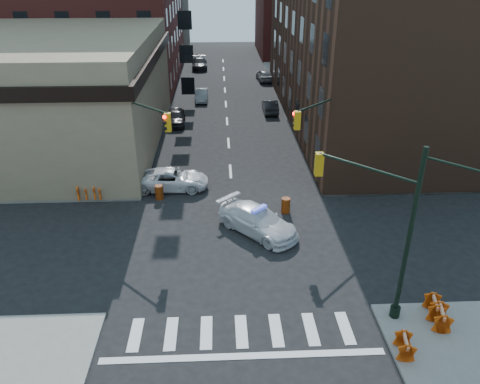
{
  "coord_description": "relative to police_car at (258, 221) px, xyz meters",
  "views": [
    {
      "loc": [
        -0.76,
        -21.99,
        14.34
      ],
      "look_at": [
        0.35,
        2.14,
        2.2
      ],
      "focal_mm": 35.0,
      "sensor_mm": 36.0,
      "label": 1
    }
  ],
  "objects": [
    {
      "name": "pickup",
      "position": [
        -5.45,
        6.03,
        -0.06
      ],
      "size": [
        5.08,
        2.4,
        1.4
      ],
      "primitive_type": "imported",
      "rotation": [
        0.0,
        0.0,
        1.56
      ],
      "color": "white",
      "rests_on": "ground"
    },
    {
      "name": "parked_car_wfar",
      "position": [
        -4.01,
        28.13,
        -0.12
      ],
      "size": [
        1.38,
        3.9,
        1.28
      ],
      "primitive_type": "imported",
      "rotation": [
        0.0,
        0.0,
        -0.01
      ],
      "color": "gray",
      "rests_on": "ground"
    },
    {
      "name": "filler_ne",
      "position": [
        12.66,
        56.72,
        5.24
      ],
      "size": [
        16.0,
        16.0,
        12.0
      ],
      "primitive_type": "cube",
      "color": "maroon",
      "rests_on": "ground"
    },
    {
      "name": "tree_ne_near",
      "position": [
        6.16,
        24.72,
        2.73
      ],
      "size": [
        3.0,
        3.0,
        4.85
      ],
      "color": "black",
      "rests_on": "sidewalk_ne"
    },
    {
      "name": "parked_car_enear",
      "position": [
        3.17,
        23.48,
        -0.1
      ],
      "size": [
        1.42,
        4.02,
        1.32
      ],
      "primitive_type": "imported",
      "rotation": [
        0.0,
        0.0,
        3.15
      ],
      "color": "black",
      "rests_on": "ground"
    },
    {
      "name": "pedestrian_c",
      "position": [
        -14.34,
        6.99,
        0.31
      ],
      "size": [
        1.14,
        0.97,
        1.83
      ],
      "primitive_type": "imported",
      "rotation": [
        0.0,
        0.0,
        0.59
      ],
      "color": "black",
      "rests_on": "sidewalk_nw"
    },
    {
      "name": "sidewalk_ne",
      "position": [
        21.66,
        31.47,
        -0.68
      ],
      "size": [
        34.0,
        54.5,
        0.15
      ],
      "primitive_type": "cube",
      "color": "gray",
      "rests_on": "ground"
    },
    {
      "name": "parked_car_wnear",
      "position": [
        -6.25,
        20.05,
        -0.04
      ],
      "size": [
        1.84,
        4.3,
        1.45
      ],
      "primitive_type": "imported",
      "rotation": [
        0.0,
        0.0,
        0.03
      ],
      "color": "black",
      "rests_on": "ground"
    },
    {
      "name": "police_car",
      "position": [
        0.0,
        0.0,
        0.0
      ],
      "size": [
        5.09,
        5.29,
        1.52
      ],
      "primitive_type": "imported",
      "rotation": [
        0.0,
        0.0,
        0.74
      ],
      "color": "silver",
      "rests_on": "ground"
    },
    {
      "name": "signal_pole_ne",
      "position": [
        4.5,
        4.07,
        3.58
      ],
      "size": [
        3.67,
        3.58,
        8.0
      ],
      "rotation": [
        0.0,
        0.0,
        -2.36
      ],
      "color": "black",
      "rests_on": "sidewalk_ne"
    },
    {
      "name": "signal_pole_nw",
      "position": [
        -7.19,
        4.06,
        3.58
      ],
      "size": [
        3.58,
        3.67,
        8.0
      ],
      "rotation": [
        0.0,
        0.0,
        -0.79
      ],
      "color": "black",
      "rests_on": "sidewalk_nw"
    },
    {
      "name": "parked_car_efar",
      "position": [
        3.89,
        37.36,
        -0.01
      ],
      "size": [
        2.09,
        4.5,
        1.49
      ],
      "primitive_type": "imported",
      "rotation": [
        0.0,
        0.0,
        3.22
      ],
      "color": "gray",
      "rests_on": "ground"
    },
    {
      "name": "commercial_row_ne",
      "position": [
        11.66,
        21.22,
        6.24
      ],
      "size": [
        14.0,
        34.0,
        14.0
      ],
      "primitive_type": "cube",
      "color": "#492C1D",
      "rests_on": "ground"
    },
    {
      "name": "sidewalk_nw",
      "position": [
        -24.34,
        31.47,
        -0.68
      ],
      "size": [
        34.0,
        54.5,
        0.15
      ],
      "primitive_type": "cube",
      "color": "gray",
      "rests_on": "ground"
    },
    {
      "name": "pedestrian_b",
      "position": [
        -12.47,
        7.21,
        0.21
      ],
      "size": [
        0.8,
        0.63,
        1.64
      ],
      "primitive_type": "imported",
      "rotation": [
        0.0,
        0.0,
        0.01
      ],
      "color": "black",
      "rests_on": "sidewalk_nw"
    },
    {
      "name": "barrel_bank",
      "position": [
        -6.16,
        4.51,
        -0.28
      ],
      "size": [
        0.63,
        0.63,
        0.96
      ],
      "primitive_type": "cylinder",
      "rotation": [
        0.0,
        0.0,
        -0.19
      ],
      "color": "#E3460A",
      "rests_on": "ground"
    },
    {
      "name": "barricade_nw_a",
      "position": [
        -10.37,
        4.42,
        -0.16
      ],
      "size": [
        1.22,
        0.65,
        0.89
      ],
      "primitive_type": null,
      "rotation": [
        0.0,
        0.0,
        -0.05
      ],
      "color": "#EE3D0B",
      "rests_on": "sidewalk_nw"
    },
    {
      "name": "barricade_se_a",
      "position": [
        7.16,
        -7.61,
        -0.18
      ],
      "size": [
        0.79,
        1.24,
        0.86
      ],
      "primitive_type": null,
      "rotation": [
        0.0,
        0.0,
        1.37
      ],
      "color": "#CA5709",
      "rests_on": "sidewalk_se"
    },
    {
      "name": "barricade_se_c",
      "position": [
        5.06,
        -9.78,
        -0.2
      ],
      "size": [
        0.73,
        1.16,
        0.81
      ],
      "primitive_type": null,
      "rotation": [
        0.0,
        0.0,
        1.39
      ],
      "color": "orange",
      "rests_on": "sidewalk_se"
    },
    {
      "name": "signal_pole_se",
      "position": [
        4.7,
        -6.8,
        3.86
      ],
      "size": [
        5.4,
        5.27,
        8.0
      ],
      "rotation": [
        0.0,
        0.0,
        2.36
      ],
      "color": "black",
      "rests_on": "sidewalk_se"
    },
    {
      "name": "bank_building",
      "position": [
        -18.34,
        15.22,
        3.74
      ],
      "size": [
        22.0,
        22.0,
        9.0
      ],
      "primitive_type": "cube",
      "color": "#907A5E",
      "rests_on": "ground"
    },
    {
      "name": "pedestrian_a",
      "position": [
        -7.84,
        7.5,
        0.18
      ],
      "size": [
        0.68,
        0.65,
        1.57
      ],
      "primitive_type": "imported",
      "rotation": [
        0.0,
        0.0,
        -0.67
      ],
      "color": "black",
      "rests_on": "sidewalk_nw"
    },
    {
      "name": "filler_nw",
      "position": [
        -17.34,
        60.72,
        7.24
      ],
      "size": [
        20.0,
        18.0,
        16.0
      ],
      "primitive_type": "cube",
      "color": "brown",
      "rests_on": "ground"
    },
    {
      "name": "barricade_nw_b",
      "position": [
        -10.83,
        4.42,
        -0.1
      ],
      "size": [
        1.42,
        0.81,
        1.02
      ],
      "primitive_type": null,
      "rotation": [
        0.0,
        0.0,
        0.09
      ],
      "color": "red",
      "rests_on": "sidewalk_nw"
    },
    {
      "name": "ground",
      "position": [
        -1.34,
        -1.28,
        -0.76
      ],
      "size": [
        140.0,
        140.0,
        0.0
      ],
      "primitive_type": "plane",
      "color": "black",
      "rests_on": "ground"
    },
    {
      "name": "tree_ne_far",
      "position": [
        6.16,
        32.72,
        2.73
      ],
      "size": [
        3.0,
        3.0,
        4.85
      ],
      "color": "black",
      "rests_on": "sidewalk_ne"
    },
    {
      "name": "barrel_road",
      "position": [
        1.94,
        2.27,
        -0.27
      ],
      "size": [
        0.68,
        0.68,
        0.98
      ],
      "primitive_type": "cylinder",
      "rotation": [
        0.0,
        0.0,
        0.28
      ],
      "color": "red",
      "rests_on": "ground"
    },
    {
      "name": "barricade_se_b",
      "position": [
        7.16,
        -8.28,
        -0.16
      ],
      "size": [
        0.86,
        1.3,
        0.9
      ],
      "primitive_type": null,
      "rotation": [
        0.0,
        0.0,
        1.34
      ],
      "color": "red",
      "rests_on": "sidewalk_se"
    },
    {
      "name": "parked_car_wdeep",
      "position": [
        -4.76,
        45.09,
        0.01
      ],
      "size": [
        2.36,
        5.37,
        1.53
      ],
      "primitive_type": "imported",
      "rotation": [
        0.0,
        0.0,
        0.04
      ],
      "color": "black",
      "rests_on": "ground"
    }
  ]
}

